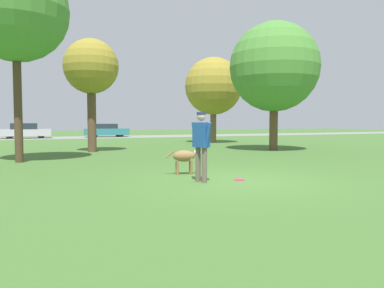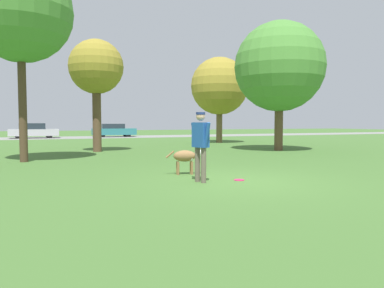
{
  "view_description": "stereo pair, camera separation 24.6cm",
  "coord_description": "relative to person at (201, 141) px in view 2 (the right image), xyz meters",
  "views": [
    {
      "loc": [
        -4.77,
        -8.06,
        1.47
      ],
      "look_at": [
        -0.78,
        0.89,
        0.9
      ],
      "focal_mm": 35.0,
      "sensor_mm": 36.0,
      "label": 1
    },
    {
      "loc": [
        -4.55,
        -8.16,
        1.47
      ],
      "look_at": [
        -0.78,
        0.89,
        0.9
      ],
      "focal_mm": 35.0,
      "sensor_mm": 36.0,
      "label": 2
    }
  ],
  "objects": [
    {
      "name": "tree_mid_center",
      "position": [
        -0.9,
        10.68,
        3.11
      ],
      "size": [
        2.68,
        2.68,
        5.55
      ],
      "color": "brown",
      "rests_on": "ground_plane"
    },
    {
      "name": "frisbee",
      "position": [
        1.03,
        -0.1,
        -1.01
      ],
      "size": [
        0.27,
        0.27,
        0.02
      ],
      "color": "#E52366",
      "rests_on": "ground_plane"
    },
    {
      "name": "parked_car_silver",
      "position": [
        -3.92,
        28.95,
        -0.35
      ],
      "size": [
        4.3,
        1.89,
        1.38
      ],
      "rotation": [
        0.0,
        0.0,
        -0.02
      ],
      "color": "#B7B7BC",
      "rests_on": "ground_plane"
    },
    {
      "name": "tree_near_right",
      "position": [
        7.93,
        7.86,
        3.29
      ],
      "size": [
        4.61,
        4.61,
        6.64
      ],
      "color": "brown",
      "rests_on": "ground_plane"
    },
    {
      "name": "tree_near_left",
      "position": [
        -4.14,
        6.81,
        4.48
      ],
      "size": [
        3.75,
        3.75,
        7.4
      ],
      "color": "#4C3826",
      "rests_on": "ground_plane"
    },
    {
      "name": "tree_far_right",
      "position": [
        8.42,
        15.66,
        3.0
      ],
      "size": [
        4.08,
        4.08,
        6.09
      ],
      "color": "brown",
      "rests_on": "ground_plane"
    },
    {
      "name": "dog",
      "position": [
        0.2,
        1.43,
        -0.52
      ],
      "size": [
        1.04,
        0.45,
        0.72
      ],
      "rotation": [
        0.0,
        0.0,
        6.06
      ],
      "color": "olive",
      "rests_on": "ground_plane"
    },
    {
      "name": "ground_plane",
      "position": [
        0.85,
        -0.17,
        -1.02
      ],
      "size": [
        120.0,
        120.0,
        0.0
      ],
      "primitive_type": "plane",
      "color": "#426B2D"
    },
    {
      "name": "parked_car_teal",
      "position": [
        3.45,
        29.16,
        -0.37
      ],
      "size": [
        4.28,
        1.81,
        1.32
      ],
      "rotation": [
        0.0,
        0.0,
        -0.03
      ],
      "color": "teal",
      "rests_on": "ground_plane"
    },
    {
      "name": "far_road_strip",
      "position": [
        0.85,
        28.86,
        -1.02
      ],
      "size": [
        120.0,
        6.0,
        0.01
      ],
      "color": "gray",
      "rests_on": "ground_plane"
    },
    {
      "name": "person",
      "position": [
        0.0,
        0.0,
        0.0
      ],
      "size": [
        0.33,
        0.69,
        1.72
      ],
      "rotation": [
        0.0,
        0.0,
        -1.29
      ],
      "color": "#665B4C",
      "rests_on": "ground_plane"
    }
  ]
}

